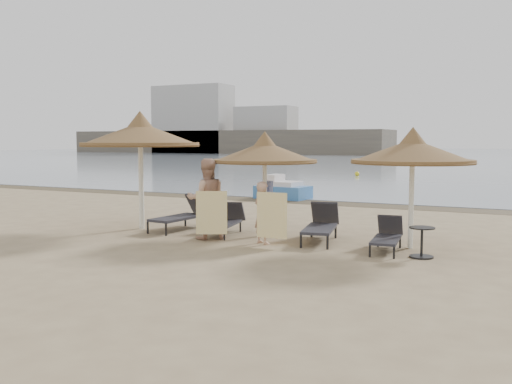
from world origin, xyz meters
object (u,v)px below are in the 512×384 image
Objects in this scene: person_left at (206,193)px; person_right at (263,208)px; lounger_far_right at (387,235)px; pedal_boat at (282,190)px; palapa_right at (413,152)px; lounger_near_right at (321,224)px; lounger_near_left at (226,220)px; side_table at (422,243)px; palapa_center at (265,153)px; lounger_far_left at (184,214)px; palapa_left at (140,135)px.

person_right is at bearing 142.24° from person_left.
pedal_boat is (-6.52, 9.10, 0.04)m from lounger_far_right.
palapa_right is 1.32× the size of lounger_near_right.
lounger_near_left reaches higher than side_table.
person_left is (-1.06, -1.09, -0.96)m from palapa_center.
lounger_far_left is at bearing -76.86° from person_left.
lounger_far_left is at bearing 171.28° from side_table.
lounger_far_left is 3.98m from lounger_near_right.
person_right is (-1.09, -1.01, 0.45)m from lounger_near_right.
palapa_right is 1.50× the size of lounger_near_left.
lounger_far_right is 0.99× the size of person_right.
pedal_boat is (0.28, 9.01, -2.20)m from palapa_left.
pedal_boat is (-2.19, 9.64, -0.78)m from person_left.
person_left reaches higher than side_table.
lounger_near_right is 1.80m from lounger_far_right.
lounger_near_left is at bearing -5.65° from person_right.
lounger_far_left is at bearing 168.00° from lounger_near_right.
palapa_left is at bearing -152.28° from lounger_far_left.
person_right is at bearing -162.84° from palapa_right.
palapa_left is 1.55× the size of lounger_near_right.
palapa_center is 3.68m from palapa_right.
palapa_left reaches higher than side_table.
lounger_far_right is (1.73, -0.50, -0.07)m from lounger_near_right.
lounger_near_left is 0.81× the size of pedal_boat.
palapa_left is 2.91m from person_left.
palapa_right is at bearing -1.02° from palapa_center.
side_table is at bearing -3.24° from lounger_far_left.
palapa_left reaches higher than pedal_boat.
person_right is at bearing -8.56° from palapa_left.
palapa_left is 3.59m from palapa_center.
palapa_left is 5.08× the size of side_table.
lounger_near_left is (1.42, -0.17, -0.06)m from lounger_far_left.
person_right reaches higher than lounger_near_left.
pedal_boat reaches higher than lounger_near_left.
lounger_near_left is at bearing 171.48° from lounger_near_right.
lounger_near_right is 3.27× the size of side_table.
person_left is at bearing -179.19° from side_table.
person_right is at bearing -179.31° from side_table.
lounger_far_left is at bearing 162.56° from lounger_near_left.
palapa_right is at bearing -137.62° from person_right.
lounger_near_right is at bearing -54.18° from pedal_boat.
palapa_left is 1.21× the size of palapa_center.
lounger_near_right is 1.55m from person_right.
lounger_near_right is at bearing 4.66° from palapa_left.
palapa_left reaches higher than person_right.
palapa_right is (7.21, 0.40, -0.40)m from palapa_left.
lounger_far_left is 1.25× the size of lounger_far_right.
person_left is at bearing -169.71° from lounger_near_right.
lounger_far_right is at bearing -144.42° from person_right.
palapa_right is (3.68, -0.07, 0.06)m from palapa_center.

